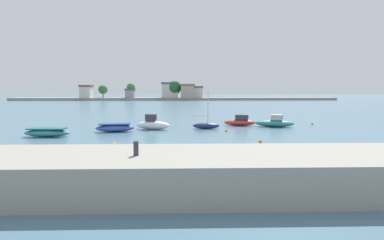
{
  "coord_description": "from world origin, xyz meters",
  "views": [
    {
      "loc": [
        3.56,
        -22.78,
        5.08
      ],
      "look_at": [
        4.59,
        14.15,
        1.15
      ],
      "focal_mm": 28.67,
      "sensor_mm": 36.0,
      "label": 1
    }
  ],
  "objects_px": {
    "moored_boat_2": "(153,124)",
    "moored_boat_3": "(206,125)",
    "moored_boat_0": "(47,132)",
    "moored_boat_5": "(275,123)",
    "mooring_bollard": "(136,148)",
    "mooring_buoy_1": "(226,131)",
    "moored_boat_1": "(115,128)",
    "mooring_buoy_3": "(260,142)",
    "moored_boat_4": "(240,122)",
    "mooring_buoy_2": "(312,123)",
    "mooring_buoy_0": "(113,145)"
  },
  "relations": [
    {
      "from": "moored_boat_1",
      "to": "mooring_buoy_1",
      "type": "distance_m",
      "value": 12.85
    },
    {
      "from": "moored_boat_1",
      "to": "mooring_buoy_0",
      "type": "xyz_separation_m",
      "value": [
        1.93,
        -9.38,
        -0.26
      ]
    },
    {
      "from": "moored_boat_2",
      "to": "moored_boat_4",
      "type": "height_order",
      "value": "moored_boat_2"
    },
    {
      "from": "moored_boat_4",
      "to": "mooring_buoy_3",
      "type": "relative_size",
      "value": 13.27
    },
    {
      "from": "moored_boat_2",
      "to": "moored_boat_5",
      "type": "distance_m",
      "value": 15.71
    },
    {
      "from": "moored_boat_4",
      "to": "mooring_buoy_2",
      "type": "relative_size",
      "value": 12.92
    },
    {
      "from": "moored_boat_0",
      "to": "moored_boat_4",
      "type": "bearing_deg",
      "value": 23.31
    },
    {
      "from": "moored_boat_2",
      "to": "moored_boat_3",
      "type": "bearing_deg",
      "value": 18.6
    },
    {
      "from": "mooring_bollard",
      "to": "mooring_buoy_3",
      "type": "bearing_deg",
      "value": 54.58
    },
    {
      "from": "mooring_bollard",
      "to": "moored_boat_0",
      "type": "relative_size",
      "value": 0.14
    },
    {
      "from": "moored_boat_3",
      "to": "mooring_buoy_2",
      "type": "relative_size",
      "value": 14.28
    },
    {
      "from": "mooring_bollard",
      "to": "moored_boat_4",
      "type": "bearing_deg",
      "value": 69.43
    },
    {
      "from": "moored_boat_0",
      "to": "mooring_buoy_2",
      "type": "height_order",
      "value": "moored_boat_0"
    },
    {
      "from": "moored_boat_1",
      "to": "moored_boat_4",
      "type": "xyz_separation_m",
      "value": [
        15.5,
        5.31,
        0.07
      ]
    },
    {
      "from": "mooring_bollard",
      "to": "moored_boat_1",
      "type": "bearing_deg",
      "value": 105.14
    },
    {
      "from": "mooring_buoy_0",
      "to": "mooring_buoy_3",
      "type": "bearing_deg",
      "value": 6.65
    },
    {
      "from": "mooring_buoy_1",
      "to": "mooring_buoy_3",
      "type": "xyz_separation_m",
      "value": [
        2.09,
        -7.53,
        0.03
      ]
    },
    {
      "from": "moored_boat_1",
      "to": "mooring_buoy_3",
      "type": "bearing_deg",
      "value": -34.83
    },
    {
      "from": "moored_boat_5",
      "to": "mooring_buoy_0",
      "type": "xyz_separation_m",
      "value": [
        -17.83,
        -13.23,
        -0.35
      ]
    },
    {
      "from": "mooring_buoy_0",
      "to": "mooring_buoy_2",
      "type": "xyz_separation_m",
      "value": [
        23.68,
        15.35,
        -0.04
      ]
    },
    {
      "from": "moored_boat_0",
      "to": "moored_boat_5",
      "type": "height_order",
      "value": "moored_boat_5"
    },
    {
      "from": "moored_boat_1",
      "to": "moored_boat_3",
      "type": "height_order",
      "value": "moored_boat_3"
    },
    {
      "from": "mooring_buoy_1",
      "to": "mooring_buoy_2",
      "type": "relative_size",
      "value": 0.77
    },
    {
      "from": "moored_boat_1",
      "to": "moored_boat_2",
      "type": "distance_m",
      "value": 4.55
    },
    {
      "from": "mooring_buoy_2",
      "to": "moored_boat_3",
      "type": "bearing_deg",
      "value": -166.04
    },
    {
      "from": "moored_boat_5",
      "to": "mooring_bollard",
      "type": "bearing_deg",
      "value": -104.27
    },
    {
      "from": "moored_boat_2",
      "to": "mooring_buoy_1",
      "type": "distance_m",
      "value": 8.93
    },
    {
      "from": "mooring_buoy_2",
      "to": "mooring_buoy_0",
      "type": "bearing_deg",
      "value": -147.04
    },
    {
      "from": "moored_boat_0",
      "to": "moored_boat_3",
      "type": "distance_m",
      "value": 17.89
    },
    {
      "from": "mooring_buoy_0",
      "to": "mooring_buoy_2",
      "type": "height_order",
      "value": "mooring_buoy_0"
    },
    {
      "from": "mooring_buoy_0",
      "to": "mooring_buoy_1",
      "type": "distance_m",
      "value": 14.18
    },
    {
      "from": "moored_boat_0",
      "to": "moored_boat_5",
      "type": "distance_m",
      "value": 27.0
    },
    {
      "from": "mooring_buoy_3",
      "to": "moored_boat_2",
      "type": "bearing_deg",
      "value": 138.11
    },
    {
      "from": "moored_boat_0",
      "to": "moored_boat_5",
      "type": "xyz_separation_m",
      "value": [
        25.99,
        7.3,
        0.12
      ]
    },
    {
      "from": "moored_boat_2",
      "to": "mooring_buoy_3",
      "type": "xyz_separation_m",
      "value": [
        10.75,
        -9.64,
        -0.47
      ]
    },
    {
      "from": "moored_boat_2",
      "to": "moored_boat_5",
      "type": "bearing_deg",
      "value": 21.85
    },
    {
      "from": "moored_boat_4",
      "to": "moored_boat_5",
      "type": "xyz_separation_m",
      "value": [
        4.26,
        -1.46,
        0.02
      ]
    },
    {
      "from": "moored_boat_0",
      "to": "mooring_bollard",
      "type": "bearing_deg",
      "value": -54.37
    },
    {
      "from": "moored_boat_1",
      "to": "moored_boat_4",
      "type": "height_order",
      "value": "moored_boat_4"
    },
    {
      "from": "mooring_bollard",
      "to": "moored_boat_3",
      "type": "relative_size",
      "value": 0.14
    },
    {
      "from": "moored_boat_2",
      "to": "mooring_buoy_0",
      "type": "relative_size",
      "value": 10.58
    },
    {
      "from": "moored_boat_3",
      "to": "moored_boat_4",
      "type": "height_order",
      "value": "moored_boat_3"
    },
    {
      "from": "mooring_bollard",
      "to": "mooring_buoy_1",
      "type": "bearing_deg",
      "value": 70.74
    },
    {
      "from": "mooring_bollard",
      "to": "mooring_buoy_0",
      "type": "distance_m",
      "value": 12.28
    },
    {
      "from": "mooring_buoy_2",
      "to": "mooring_bollard",
      "type": "bearing_deg",
      "value": -126.58
    },
    {
      "from": "moored_boat_1",
      "to": "moored_boat_5",
      "type": "relative_size",
      "value": 0.88
    },
    {
      "from": "moored_boat_2",
      "to": "moored_boat_1",
      "type": "bearing_deg",
      "value": -142.7
    },
    {
      "from": "moored_boat_2",
      "to": "moored_boat_3",
      "type": "relative_size",
      "value": 0.92
    },
    {
      "from": "mooring_bollard",
      "to": "moored_boat_1",
      "type": "distance_m",
      "value": 21.73
    },
    {
      "from": "moored_boat_1",
      "to": "mooring_buoy_1",
      "type": "height_order",
      "value": "moored_boat_1"
    }
  ]
}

